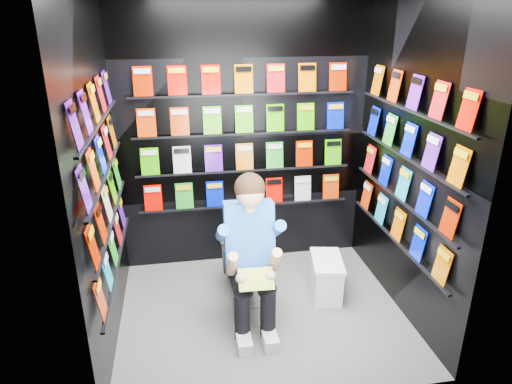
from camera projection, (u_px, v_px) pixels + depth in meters
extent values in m
plane|color=slate|center=(262.00, 313.00, 3.95)|extent=(2.40, 2.40, 0.00)
cube|color=black|center=(244.00, 138.00, 4.39)|extent=(2.40, 0.04, 2.60)
cube|color=black|center=(297.00, 228.00, 2.56)|extent=(2.40, 0.04, 2.60)
cube|color=black|center=(100.00, 180.00, 3.28)|extent=(0.04, 2.00, 2.60)
cube|color=black|center=(410.00, 163.00, 3.67)|extent=(0.04, 2.00, 2.60)
imported|color=white|center=(242.00, 256.00, 4.13)|extent=(0.45, 0.77, 0.73)
cube|color=white|center=(326.00, 279.00, 4.15)|extent=(0.32, 0.48, 0.33)
cube|color=white|center=(327.00, 261.00, 4.09)|extent=(0.35, 0.50, 0.03)
cube|color=green|center=(256.00, 279.00, 3.38)|extent=(0.27, 0.16, 0.11)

